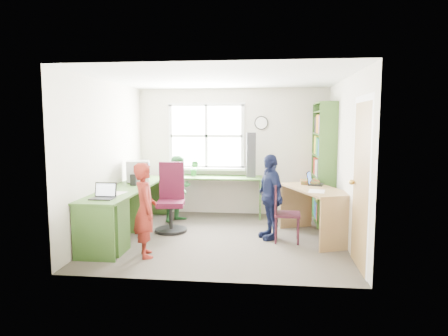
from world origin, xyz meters
name	(u,v)px	position (x,y,z in m)	size (l,w,h in m)	color
room	(224,158)	(0.01, 0.10, 1.22)	(3.64, 3.44, 2.44)	#403A32
l_desk	(133,211)	(-1.31, -0.28, 0.46)	(2.38, 2.95, 0.75)	#3D6327
right_desk	(316,202)	(1.41, 0.16, 0.56)	(1.08, 1.47, 0.77)	#95754A
bookshelf	(323,166)	(1.65, 1.19, 1.00)	(0.30, 1.02, 2.10)	#3D6327
swivel_chair	(171,202)	(-0.87, 0.33, 0.48)	(0.58, 0.58, 1.11)	black
wooden_chair	(283,210)	(0.91, -0.07, 0.47)	(0.39, 0.39, 0.86)	#32101A
crt_monitor	(138,171)	(-1.51, 0.60, 0.93)	(0.44, 0.42, 0.36)	#A1A1A6
laptop_left	(104,195)	(-1.49, -0.88, 0.80)	(0.30, 0.25, 0.21)	black
laptop_right	(313,182)	(1.41, 0.52, 0.82)	(0.32, 0.35, 0.21)	black
speaker_a	(133,180)	(-1.47, 0.24, 0.84)	(0.11, 0.11, 0.18)	black
speaker_b	(141,176)	(-1.51, 0.78, 0.84)	(0.10, 0.10, 0.18)	black
cd_tower	(251,155)	(0.37, 1.44, 1.16)	(0.18, 0.17, 0.83)	black
game_box	(310,182)	(1.36, 0.61, 0.80)	(0.30, 0.30, 0.06)	#B41C16
paper_a	(116,193)	(-1.48, -0.49, 0.75)	(0.26, 0.34, 0.00)	silver
paper_b	(317,191)	(1.39, -0.11, 0.77)	(0.28, 0.36, 0.00)	silver
potted_plant	(194,168)	(-0.70, 1.44, 0.90)	(0.16, 0.13, 0.29)	#2F7536
person_red	(145,210)	(-0.91, -0.93, 0.62)	(0.45, 0.30, 1.24)	maroon
person_green	(179,189)	(-0.88, 0.96, 0.59)	(0.57, 0.45, 1.18)	#307838
person_navy	(270,197)	(0.72, 0.07, 0.64)	(0.76, 0.31, 1.29)	#111838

